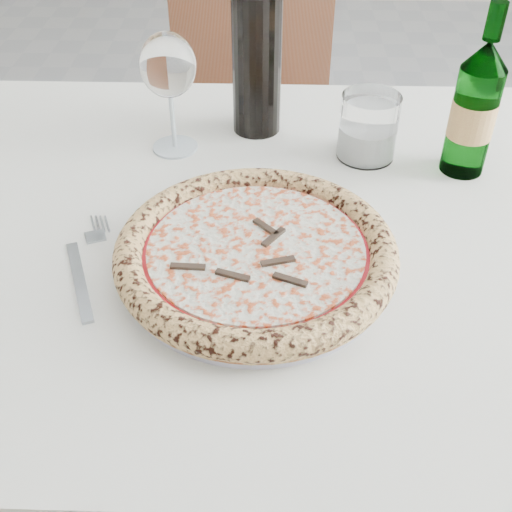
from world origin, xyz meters
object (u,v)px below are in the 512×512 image
Objects in this scene: pizza at (256,252)px; wine_glass at (168,68)px; chair_far at (258,106)px; plate at (256,263)px; dining_table at (258,271)px; wine_bottle at (257,50)px; beer_bottle at (475,109)px; tumbler at (368,131)px.

pizza is 0.33m from wine_glass.
chair_far reaches higher than plate.
plate is at bearing -90.00° from dining_table.
chair_far is 2.76× the size of pizza.
pizza is 1.09× the size of wine_bottle.
wine_bottle reaches higher than chair_far.
pizza reaches higher than plate.
beer_bottle is (0.30, 0.13, 0.19)m from dining_table.
beer_bottle is 0.33m from wine_bottle.
plate is at bearing -120.55° from tumbler.
dining_table is at bearing -88.50° from chair_far.
tumbler is (0.18, -0.61, 0.27)m from chair_far.
pizza is at bearing -120.00° from plate.
wine_bottle is (-0.01, 0.35, 0.11)m from pizza.
wine_glass is at bearing 115.39° from plate.
wine_glass is (-0.13, 0.28, 0.10)m from pizza.
dining_table is at bearing -155.68° from beer_bottle.
beer_bottle is (0.14, -0.03, 0.06)m from tumbler.
dining_table is 0.27m from tumbler.
dining_table is 0.79m from chair_far.
chair_far is at bearing 91.50° from dining_table.
beer_bottle is at bearing 24.32° from dining_table.
pizza reaches higher than dining_table.
pizza is 0.38m from beer_bottle.
wine_glass reaches higher than dining_table.
wine_glass is (-0.11, -0.59, 0.35)m from chair_far.
chair_far is at bearing 91.20° from wine_bottle.
dining_table is 14.45× the size of tumbler.
plate is 0.33m from wine_glass.
wine_glass reaches higher than plate.
pizza is at bearing -88.67° from chair_far.
dining_table is at bearing -87.87° from wine_bottle.
pizza is at bearing -88.48° from wine_bottle.
wine_bottle reaches higher than beer_bottle.
plate is 0.02m from pizza.
plate is 0.39m from beer_bottle.
chair_far is 0.90m from plate.
pizza is 1.38× the size of beer_bottle.
wine_glass is 0.43m from beer_bottle.
wine_glass is 0.31m from tumbler.
dining_table is 0.15m from pizza.
wine_bottle is (-0.01, 0.25, 0.22)m from dining_table.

